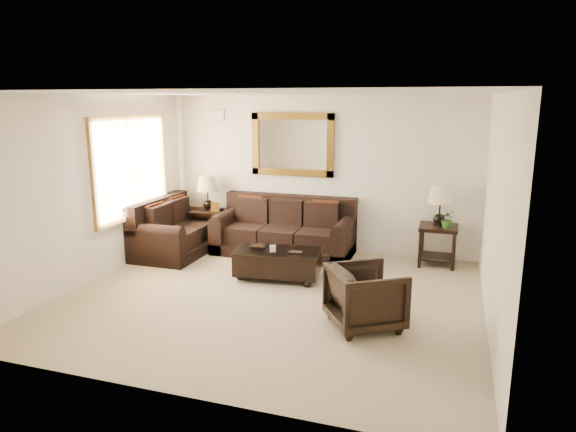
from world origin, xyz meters
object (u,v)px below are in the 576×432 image
(end_table_right, at_px, (440,213))
(sofa, at_px, (284,233))
(loveseat, at_px, (175,233))
(coffee_table, at_px, (278,261))
(end_table_left, at_px, (208,200))
(armchair, at_px, (366,294))

(end_table_right, bearing_deg, sofa, -177.09)
(loveseat, relative_size, coffee_table, 1.27)
(loveseat, distance_m, end_table_right, 4.46)
(end_table_right, height_order, coffee_table, end_table_right)
(end_table_left, height_order, coffee_table, end_table_left)
(sofa, distance_m, loveseat, 1.91)
(sofa, xyz_separation_m, end_table_right, (2.56, 0.13, 0.50))
(loveseat, relative_size, armchair, 2.11)
(coffee_table, bearing_deg, sofa, 97.18)
(sofa, height_order, end_table_right, end_table_right)
(end_table_right, xyz_separation_m, armchair, (-0.71, -2.69, -0.45))
(end_table_right, distance_m, armchair, 2.82)
(sofa, bearing_deg, coffee_table, -75.86)
(armchair, bearing_deg, coffee_table, 17.07)
(coffee_table, bearing_deg, armchair, -47.11)
(loveseat, xyz_separation_m, coffee_table, (2.13, -0.69, -0.08))
(loveseat, xyz_separation_m, end_table_right, (4.38, 0.71, 0.50))
(end_table_left, xyz_separation_m, armchair, (3.37, -2.70, -0.43))
(sofa, bearing_deg, loveseat, -162.39)
(loveseat, xyz_separation_m, end_table_left, (0.29, 0.71, 0.48))
(sofa, height_order, end_table_left, end_table_left)
(sofa, relative_size, loveseat, 1.40)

